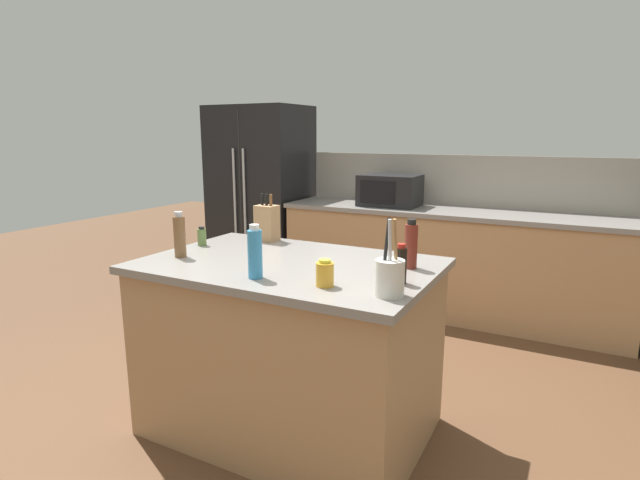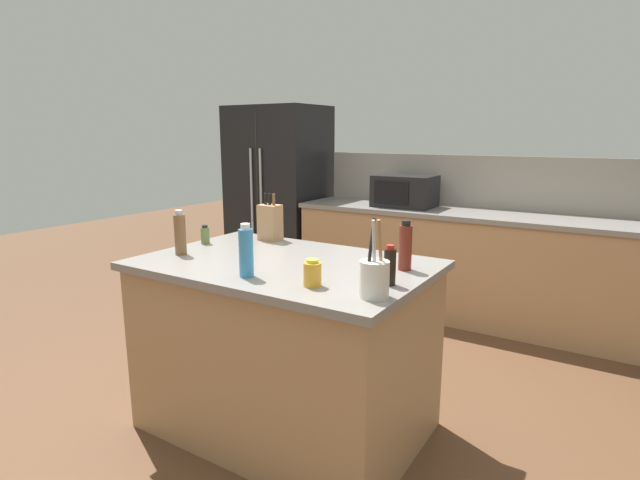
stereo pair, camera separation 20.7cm
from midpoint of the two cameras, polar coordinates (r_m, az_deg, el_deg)
ground_plane at (r=2.96m, az=-5.53°, el=-20.46°), size 14.00×14.00×0.00m
back_counter_run at (r=4.55m, az=13.04°, el=-2.48°), size 2.99×0.66×0.94m
wall_backsplash at (r=4.73m, az=14.44°, el=6.61°), size 2.95×0.03×0.46m
kitchen_island at (r=2.73m, az=-5.73°, el=-12.07°), size 1.49×0.98×0.94m
refrigerator at (r=5.36m, az=-7.84°, el=4.93°), size 0.95×0.75×1.87m
microwave at (r=4.60m, az=6.71°, el=5.65°), size 0.53×0.39×0.28m
knife_block at (r=3.08m, az=-8.00°, el=1.96°), size 0.13×0.11×0.29m
utensil_crock at (r=2.02m, az=5.08°, el=-4.17°), size 0.12×0.12×0.32m
dish_soap_bottle at (r=2.29m, az=-10.03°, el=-1.50°), size 0.07×0.07×0.25m
vinegar_bottle at (r=2.45m, az=7.98°, el=-0.62°), size 0.06×0.06×0.24m
pepper_grinder at (r=2.78m, az=-17.83°, el=0.44°), size 0.06×0.06×0.25m
spice_jar_oregano at (r=3.04m, az=-15.26°, el=0.35°), size 0.05×0.05×0.11m
honey_jar at (r=2.15m, az=-2.21°, el=-3.90°), size 0.08×0.08×0.12m
soy_sauce_bottle at (r=2.20m, az=6.57°, el=-2.86°), size 0.05×0.05×0.18m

